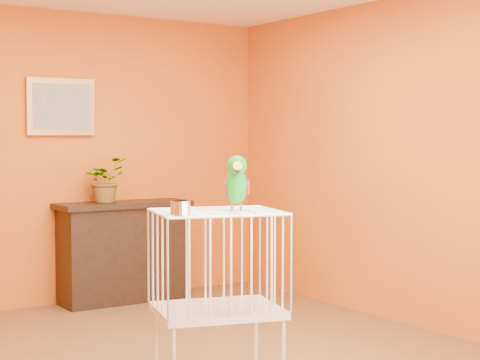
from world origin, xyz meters
TOP-DOWN VIEW (x-y plane):
  - room_shell at (0.00, 0.00)m, footprint 4.50×4.50m
  - console_cabinet at (0.50, 2.04)m, footprint 1.22×0.44m
  - potted_plant at (0.33, 2.07)m, footprint 0.49×0.51m
  - framed_picture at (0.00, 2.22)m, footprint 0.62×0.04m
  - birdcage at (-0.20, -0.70)m, footprint 0.81×0.70m
  - feed_cup at (-0.52, -0.84)m, footprint 0.11×0.11m
  - parrot at (-0.11, -0.76)m, footprint 0.21×0.27m

SIDE VIEW (x-z plane):
  - console_cabinet at x=0.50m, z-range 0.00..0.90m
  - birdcage at x=-0.20m, z-range 0.02..1.08m
  - potted_plant at x=0.33m, z-range 0.90..1.21m
  - feed_cup at x=-0.52m, z-range 1.07..1.14m
  - parrot at x=-0.11m, z-range 1.07..1.38m
  - room_shell at x=0.00m, z-range -0.67..3.83m
  - framed_picture at x=0.00m, z-range 1.50..2.00m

